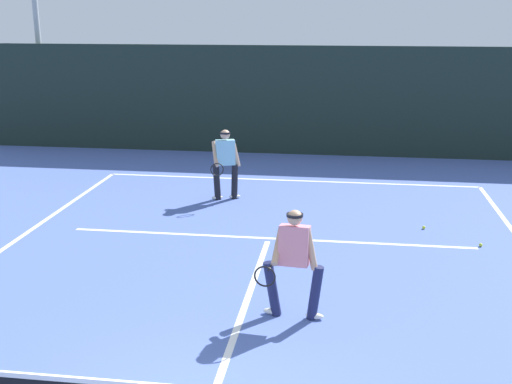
{
  "coord_description": "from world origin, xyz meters",
  "views": [
    {
      "loc": [
        1.33,
        -4.67,
        4.13
      ],
      "look_at": [
        -0.2,
        6.25,
        1.0
      ],
      "focal_mm": 44.42,
      "sensor_mm": 36.0,
      "label": 1
    }
  ],
  "objects_px": {
    "tennis_ball": "(481,245)",
    "player_far": "(225,161)",
    "tennis_ball_extra": "(424,227)",
    "player_near": "(293,260)"
  },
  "relations": [
    {
      "from": "player_near",
      "to": "tennis_ball_extra",
      "type": "height_order",
      "value": "player_near"
    },
    {
      "from": "tennis_ball",
      "to": "tennis_ball_extra",
      "type": "distance_m",
      "value": 1.26
    },
    {
      "from": "player_far",
      "to": "tennis_ball",
      "type": "xyz_separation_m",
      "value": [
        5.2,
        -2.38,
        -0.85
      ]
    },
    {
      "from": "tennis_ball",
      "to": "tennis_ball_extra",
      "type": "relative_size",
      "value": 1.0
    },
    {
      "from": "player_far",
      "to": "tennis_ball",
      "type": "relative_size",
      "value": 24.47
    },
    {
      "from": "player_far",
      "to": "tennis_ball",
      "type": "bearing_deg",
      "value": 135.5
    },
    {
      "from": "tennis_ball",
      "to": "player_far",
      "type": "bearing_deg",
      "value": 155.43
    },
    {
      "from": "player_near",
      "to": "tennis_ball",
      "type": "relative_size",
      "value": 23.96
    },
    {
      "from": "player_far",
      "to": "tennis_ball_extra",
      "type": "relative_size",
      "value": 24.47
    },
    {
      "from": "player_far",
      "to": "tennis_ball_extra",
      "type": "height_order",
      "value": "player_far"
    }
  ]
}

